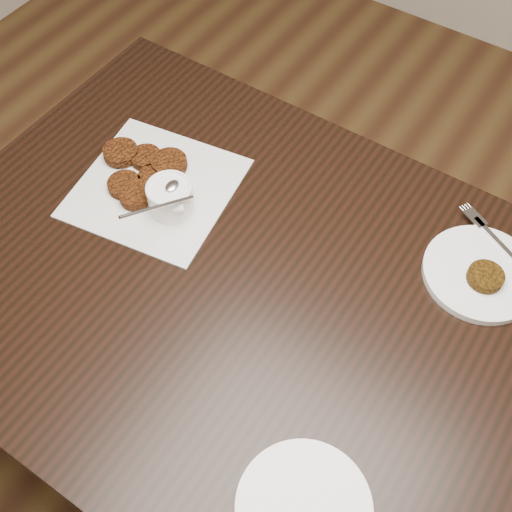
# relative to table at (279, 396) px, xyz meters

# --- Properties ---
(floor) EXTENTS (4.00, 4.00, 0.00)m
(floor) POSITION_rel_table_xyz_m (0.01, -0.07, -0.38)
(floor) COLOR brown
(floor) RESTS_ON ground
(table) EXTENTS (1.35, 0.87, 0.75)m
(table) POSITION_rel_table_xyz_m (0.00, 0.00, 0.00)
(table) COLOR black
(table) RESTS_ON floor
(napkin) EXTENTS (0.33, 0.33, 0.00)m
(napkin) POSITION_rel_table_xyz_m (-0.35, 0.09, 0.38)
(napkin) COLOR white
(napkin) RESTS_ON table
(sauce_ramekin) EXTENTS (0.13, 0.13, 0.12)m
(sauce_ramekin) POSITION_rel_table_xyz_m (-0.29, 0.07, 0.44)
(sauce_ramekin) COLOR white
(sauce_ramekin) RESTS_ON napkin
(patty_cluster) EXTENTS (0.29, 0.29, 0.02)m
(patty_cluster) POSITION_rel_table_xyz_m (-0.39, 0.10, 0.39)
(patty_cluster) COLOR #652A0D
(patty_cluster) RESTS_ON napkin
(plate_with_patty) EXTENTS (0.27, 0.27, 0.03)m
(plate_with_patty) POSITION_rel_table_xyz_m (0.25, 0.25, 0.39)
(plate_with_patty) COLOR white
(plate_with_patty) RESTS_ON table
(plate_empty) EXTENTS (0.21, 0.21, 0.01)m
(plate_empty) POSITION_rel_table_xyz_m (0.19, -0.26, 0.38)
(plate_empty) COLOR white
(plate_empty) RESTS_ON table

